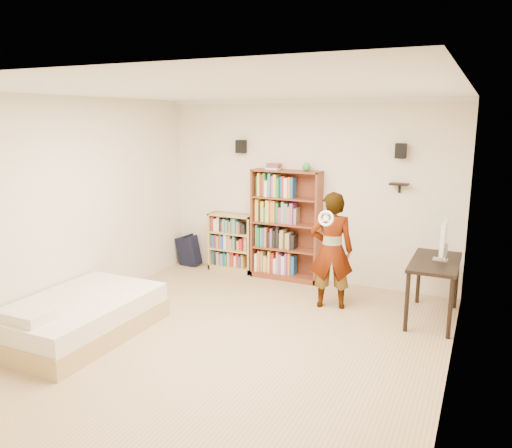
% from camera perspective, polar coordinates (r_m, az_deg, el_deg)
% --- Properties ---
extents(ground, '(4.50, 5.00, 0.01)m').
position_cam_1_polar(ground, '(5.69, -3.05, -13.31)').
color(ground, tan).
rests_on(ground, ground).
extents(room_shell, '(4.52, 5.02, 2.71)m').
position_cam_1_polar(room_shell, '(5.19, -3.27, 4.56)').
color(room_shell, silver).
rests_on(room_shell, ground).
extents(crown_molding, '(4.50, 5.00, 0.06)m').
position_cam_1_polar(crown_molding, '(5.15, -3.39, 14.63)').
color(crown_molding, white).
rests_on(crown_molding, room_shell).
extents(speaker_left, '(0.14, 0.12, 0.20)m').
position_cam_1_polar(speaker_left, '(7.77, -1.73, 8.85)').
color(speaker_left, black).
rests_on(speaker_left, room_shell).
extents(speaker_right, '(0.14, 0.12, 0.20)m').
position_cam_1_polar(speaker_right, '(7.03, 16.22, 8.03)').
color(speaker_right, black).
rests_on(speaker_right, room_shell).
extents(wall_shelf, '(0.25, 0.16, 0.02)m').
position_cam_1_polar(wall_shelf, '(7.08, 16.02, 4.41)').
color(wall_shelf, black).
rests_on(wall_shelf, room_shell).
extents(tall_bookshelf, '(1.06, 0.31, 1.67)m').
position_cam_1_polar(tall_bookshelf, '(7.56, 3.44, -0.16)').
color(tall_bookshelf, brown).
rests_on(tall_bookshelf, ground).
extents(low_bookshelf, '(0.74, 0.28, 0.93)m').
position_cam_1_polar(low_bookshelf, '(8.04, -2.79, -2.14)').
color(low_bookshelf, tan).
rests_on(low_bookshelf, ground).
extents(computer_desk, '(0.55, 1.10, 0.75)m').
position_cam_1_polar(computer_desk, '(6.51, 19.59, -7.13)').
color(computer_desk, black).
rests_on(computer_desk, ground).
extents(imac, '(0.14, 0.48, 0.48)m').
position_cam_1_polar(imac, '(6.38, 20.46, -1.84)').
color(imac, white).
rests_on(imac, computer_desk).
extents(daybed, '(1.19, 1.82, 0.54)m').
position_cam_1_polar(daybed, '(6.09, -19.55, -9.51)').
color(daybed, white).
rests_on(daybed, ground).
extents(person, '(0.64, 0.51, 1.53)m').
position_cam_1_polar(person, '(6.49, 8.62, -3.00)').
color(person, black).
rests_on(person, ground).
extents(wii_wheel, '(0.20, 0.08, 0.20)m').
position_cam_1_polar(wii_wheel, '(6.12, 8.00, 0.64)').
color(wii_wheel, white).
rests_on(wii_wheel, person).
extents(navy_bag, '(0.40, 0.27, 0.51)m').
position_cam_1_polar(navy_bag, '(8.46, -7.71, -2.98)').
color(navy_bag, black).
rests_on(navy_bag, ground).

